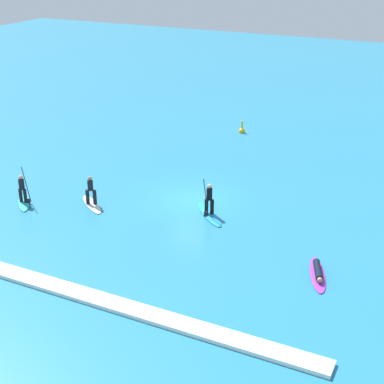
{
  "coord_description": "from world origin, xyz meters",
  "views": [
    {
      "loc": [
        13.53,
        -27.65,
        14.1
      ],
      "look_at": [
        0.0,
        0.0,
        0.5
      ],
      "focal_mm": 54.73,
      "sensor_mm": 36.0,
      "label": 1
    }
  ],
  "objects_px": {
    "surfer_on_white_board": "(91,197)",
    "marker_buoy": "(242,130)",
    "surfer_on_teal_board": "(23,196)",
    "surfer_on_purple_board": "(318,273)",
    "surfer_on_blue_board": "(209,208)"
  },
  "relations": [
    {
      "from": "marker_buoy",
      "to": "surfer_on_blue_board",
      "type": "bearing_deg",
      "value": -75.35
    },
    {
      "from": "surfer_on_teal_board",
      "to": "surfer_on_white_board",
      "type": "relative_size",
      "value": 0.9
    },
    {
      "from": "surfer_on_purple_board",
      "to": "marker_buoy",
      "type": "height_order",
      "value": "marker_buoy"
    },
    {
      "from": "surfer_on_teal_board",
      "to": "surfer_on_white_board",
      "type": "bearing_deg",
      "value": 70.62
    },
    {
      "from": "surfer_on_teal_board",
      "to": "surfer_on_purple_board",
      "type": "relative_size",
      "value": 0.73
    },
    {
      "from": "surfer_on_teal_board",
      "to": "marker_buoy",
      "type": "bearing_deg",
      "value": 117.75
    },
    {
      "from": "marker_buoy",
      "to": "surfer_on_white_board",
      "type": "bearing_deg",
      "value": -99.76
    },
    {
      "from": "surfer_on_teal_board",
      "to": "marker_buoy",
      "type": "height_order",
      "value": "surfer_on_teal_board"
    },
    {
      "from": "surfer_on_blue_board",
      "to": "marker_buoy",
      "type": "xyz_separation_m",
      "value": [
        -3.75,
        14.34,
        -0.26
      ]
    },
    {
      "from": "surfer_on_purple_board",
      "to": "surfer_on_blue_board",
      "type": "xyz_separation_m",
      "value": [
        -6.98,
        3.51,
        0.29
      ]
    },
    {
      "from": "surfer_on_purple_board",
      "to": "surfer_on_blue_board",
      "type": "distance_m",
      "value": 7.82
    },
    {
      "from": "surfer_on_white_board",
      "to": "marker_buoy",
      "type": "relative_size",
      "value": 2.43
    },
    {
      "from": "surfer_on_teal_board",
      "to": "marker_buoy",
      "type": "xyz_separation_m",
      "value": [
        6.38,
        17.65,
        -0.3
      ]
    },
    {
      "from": "surfer_on_purple_board",
      "to": "surfer_on_white_board",
      "type": "bearing_deg",
      "value": -117.61
    },
    {
      "from": "surfer_on_blue_board",
      "to": "surfer_on_purple_board",
      "type": "bearing_deg",
      "value": 18.62
    }
  ]
}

